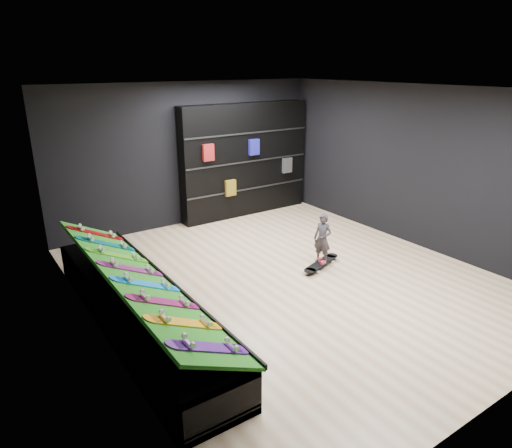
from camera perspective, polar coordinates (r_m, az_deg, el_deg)
floor at (r=7.56m, az=4.01°, el=-6.86°), size 6.00×7.00×0.01m
ceiling at (r=6.79m, az=4.63°, el=16.47°), size 6.00×7.00×0.01m
wall_back at (r=9.93m, az=-8.47°, el=8.56°), size 6.00×0.02×3.00m
wall_left at (r=5.74m, az=-19.90°, el=-0.56°), size 0.02×7.00×3.00m
wall_right at (r=9.16m, az=19.29°, el=6.75°), size 0.02×7.00×3.00m
display_rack at (r=6.36m, az=-14.64°, el=-10.41°), size 0.90×4.50×0.50m
turf_ramp at (r=6.16m, az=-14.57°, el=-6.57°), size 0.92×4.50×0.46m
back_shelving at (r=10.46m, az=-1.40°, el=8.00°), size 3.16×0.37×2.53m
floor_skateboard at (r=8.03m, az=8.15°, el=-5.05°), size 1.00×0.53×0.09m
child at (r=7.90m, az=8.26°, el=-3.00°), size 0.20×0.23×0.53m
display_board_0 at (r=4.63m, az=-5.89°, el=-15.07°), size 0.93×0.22×0.50m
display_board_1 at (r=5.04m, az=-8.92°, el=-12.06°), size 0.93×0.22×0.50m
display_board_2 at (r=5.47m, az=-11.44°, el=-9.49°), size 0.93×0.22×0.50m
display_board_3 at (r=5.92m, az=-13.55°, el=-7.30°), size 0.93×0.22×0.50m
display_board_4 at (r=6.39m, az=-15.33°, el=-5.41°), size 0.93×0.22×0.50m
display_board_5 at (r=6.87m, az=-16.87°, el=-3.77°), size 0.93×0.22×0.50m
display_board_6 at (r=7.35m, az=-18.19°, el=-2.35°), size 0.93×0.22×0.50m
display_board_7 at (r=7.85m, az=-19.35°, el=-1.10°), size 0.93×0.22×0.50m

